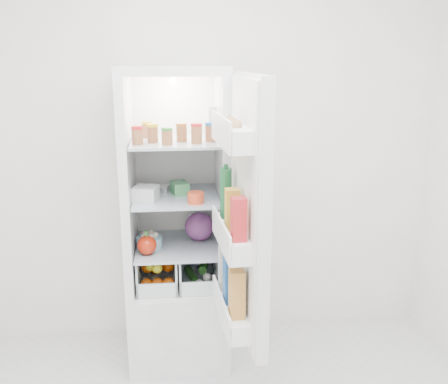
{
  "coord_description": "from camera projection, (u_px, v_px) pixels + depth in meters",
  "views": [
    {
      "loc": [
        -0.21,
        -1.66,
        1.85
      ],
      "look_at": [
        0.06,
        0.95,
        1.13
      ],
      "focal_mm": 40.0,
      "sensor_mm": 36.0,
      "label": 1
    }
  ],
  "objects": [
    {
      "name": "room_walls",
      "position": [
        235.0,
        136.0,
        1.68
      ],
      "size": [
        3.02,
        3.02,
        2.61
      ],
      "color": "silver",
      "rests_on": "ground"
    },
    {
      "name": "refrigerator",
      "position": [
        178.0,
        253.0,
        3.1
      ],
      "size": [
        0.6,
        0.6,
        1.8
      ],
      "color": "silver",
      "rests_on": "ground"
    },
    {
      "name": "shelf_low",
      "position": [
        177.0,
        246.0,
        3.02
      ],
      "size": [
        0.49,
        0.53,
        0.01
      ],
      "primitive_type": "cube",
      "color": "#A2B0BE",
      "rests_on": "refrigerator"
    },
    {
      "name": "shelf_mid",
      "position": [
        176.0,
        196.0,
        2.94
      ],
      "size": [
        0.49,
        0.53,
        0.02
      ],
      "primitive_type": "cube",
      "color": "#A2B0BE",
      "rests_on": "refrigerator"
    },
    {
      "name": "shelf_top",
      "position": [
        175.0,
        141.0,
        2.85
      ],
      "size": [
        0.49,
        0.53,
        0.02
      ],
      "primitive_type": "cube",
      "color": "#A2B0BE",
      "rests_on": "refrigerator"
    },
    {
      "name": "crisper_left",
      "position": [
        158.0,
        266.0,
        3.05
      ],
      "size": [
        0.23,
        0.46,
        0.22
      ],
      "primitive_type": null,
      "color": "silver",
      "rests_on": "refrigerator"
    },
    {
      "name": "crisper_right",
      "position": [
        198.0,
        265.0,
        3.07
      ],
      "size": [
        0.23,
        0.46,
        0.22
      ],
      "primitive_type": null,
      "color": "silver",
      "rests_on": "refrigerator"
    },
    {
      "name": "condiment_jars",
      "position": [
        170.0,
        135.0,
        2.76
      ],
      "size": [
        0.46,
        0.32,
        0.08
      ],
      "color": "#B21919",
      "rests_on": "shelf_top"
    },
    {
      "name": "squeeze_bottle",
      "position": [
        212.0,
        123.0,
        2.82
      ],
      "size": [
        0.07,
        0.07,
        0.19
      ],
      "primitive_type": "cylinder",
      "rotation": [
        0.0,
        0.0,
        -0.22
      ],
      "color": "white",
      "rests_on": "shelf_top"
    },
    {
      "name": "tub_white",
      "position": [
        146.0,
        194.0,
        2.82
      ],
      "size": [
        0.16,
        0.16,
        0.08
      ],
      "primitive_type": "cube",
      "rotation": [
        0.0,
        0.0,
        -0.25
      ],
      "color": "silver",
      "rests_on": "shelf_mid"
    },
    {
      "name": "tin_red",
      "position": [
        196.0,
        198.0,
        2.78
      ],
      "size": [
        0.11,
        0.11,
        0.06
      ],
      "primitive_type": "cylinder",
      "rotation": [
        0.0,
        0.0,
        -0.29
      ],
      "color": "#E14521",
      "rests_on": "shelf_mid"
    },
    {
      "name": "foil_tray",
      "position": [
        157.0,
        189.0,
        3.02
      ],
      "size": [
        0.16,
        0.13,
        0.04
      ],
      "primitive_type": "cube",
      "rotation": [
        0.0,
        0.0,
        -0.18
      ],
      "color": "silver",
      "rests_on": "shelf_mid"
    },
    {
      "name": "tub_green",
      "position": [
        180.0,
        188.0,
        2.96
      ],
      "size": [
        0.12,
        0.14,
        0.07
      ],
      "primitive_type": "cube",
      "rotation": [
        0.0,
        0.0,
        0.26
      ],
      "color": "#469A58",
      "rests_on": "shelf_mid"
    },
    {
      "name": "red_cabbage",
      "position": [
        199.0,
        226.0,
        3.07
      ],
      "size": [
        0.18,
        0.18,
        0.18
      ],
      "primitive_type": "sphere",
      "color": "#4D1D55",
      "rests_on": "shelf_low"
    },
    {
      "name": "bell_pepper",
      "position": [
        147.0,
        245.0,
        2.86
      ],
      "size": [
        0.11,
        0.11,
        0.11
      ],
      "primitive_type": "sphere",
      "color": "red",
      "rests_on": "shelf_low"
    },
    {
      "name": "mushroom_bowl",
      "position": [
        149.0,
        243.0,
        2.95
      ],
      "size": [
        0.19,
        0.19,
        0.07
      ],
      "primitive_type": "cylinder",
      "rotation": [
        0.0,
        0.0,
        0.36
      ],
      "color": "#8CBFD1",
      "rests_on": "shelf_low"
    },
    {
      "name": "citrus_pile",
      "position": [
        157.0,
        272.0,
        3.02
      ],
      "size": [
        0.2,
        0.31,
        0.16
      ],
      "color": "#E5600C",
      "rests_on": "refrigerator"
    },
    {
      "name": "veg_pile",
      "position": [
        199.0,
        272.0,
        3.08
      ],
      "size": [
        0.16,
        0.3,
        0.1
      ],
      "color": "#1E501A",
      "rests_on": "refrigerator"
    },
    {
      "name": "fridge_door",
      "position": [
        244.0,
        218.0,
        2.41
      ],
      "size": [
        0.21,
        0.6,
        1.3
      ],
      "rotation": [
        0.0,
        0.0,
        1.64
      ],
      "color": "silver",
      "rests_on": "refrigerator"
    }
  ]
}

